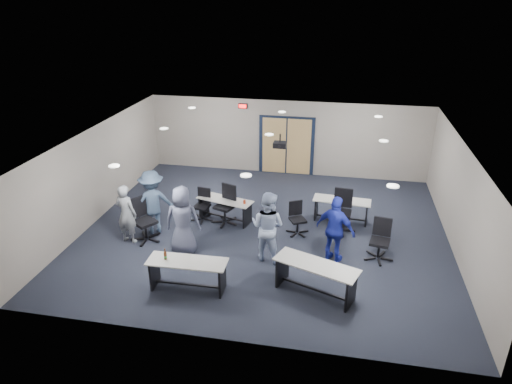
% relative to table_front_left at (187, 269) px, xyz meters
% --- Properties ---
extents(floor, '(10.00, 10.00, 0.00)m').
position_rel_table_front_left_xyz_m(floor, '(1.26, 3.02, -0.50)').
color(floor, black).
rests_on(floor, ground).
extents(back_wall, '(10.00, 0.04, 2.70)m').
position_rel_table_front_left_xyz_m(back_wall, '(1.26, 7.52, 0.85)').
color(back_wall, gray).
rests_on(back_wall, floor).
extents(front_wall, '(10.00, 0.04, 2.70)m').
position_rel_table_front_left_xyz_m(front_wall, '(1.26, -1.48, 0.85)').
color(front_wall, gray).
rests_on(front_wall, floor).
extents(left_wall, '(0.04, 9.00, 2.70)m').
position_rel_table_front_left_xyz_m(left_wall, '(-3.74, 3.02, 0.85)').
color(left_wall, gray).
rests_on(left_wall, floor).
extents(right_wall, '(0.04, 9.00, 2.70)m').
position_rel_table_front_left_xyz_m(right_wall, '(6.26, 3.02, 0.85)').
color(right_wall, gray).
rests_on(right_wall, floor).
extents(ceiling, '(10.00, 9.00, 0.04)m').
position_rel_table_front_left_xyz_m(ceiling, '(1.26, 3.02, 2.20)').
color(ceiling, silver).
rests_on(ceiling, back_wall).
extents(double_door, '(2.00, 0.07, 2.20)m').
position_rel_table_front_left_xyz_m(double_door, '(1.26, 7.49, 0.55)').
color(double_door, black).
rests_on(double_door, back_wall).
extents(exit_sign, '(0.32, 0.07, 0.18)m').
position_rel_table_front_left_xyz_m(exit_sign, '(-0.34, 7.47, 1.95)').
color(exit_sign, black).
rests_on(exit_sign, back_wall).
extents(ceiling_projector, '(0.35, 0.32, 0.37)m').
position_rel_table_front_left_xyz_m(ceiling_projector, '(1.56, 3.52, 1.90)').
color(ceiling_projector, black).
rests_on(ceiling_projector, ceiling).
extents(ceiling_can_lights, '(6.24, 5.74, 0.02)m').
position_rel_table_front_left_xyz_m(ceiling_can_lights, '(1.26, 3.27, 2.17)').
color(ceiling_can_lights, white).
rests_on(ceiling_can_lights, ceiling).
extents(table_front_left, '(1.80, 0.64, 1.00)m').
position_rel_table_front_left_xyz_m(table_front_left, '(0.00, 0.00, 0.00)').
color(table_front_left, beige).
rests_on(table_front_left, floor).
extents(table_front_right, '(1.98, 1.25, 0.76)m').
position_rel_table_front_left_xyz_m(table_front_right, '(2.85, 0.35, 0.02)').
color(table_front_right, beige).
rests_on(table_front_right, floor).
extents(table_back_left, '(1.74, 0.98, 0.78)m').
position_rel_table_front_left_xyz_m(table_back_left, '(-0.00, 3.43, -0.04)').
color(table_back_left, beige).
rests_on(table_back_left, floor).
extents(table_back_right, '(1.68, 0.68, 0.67)m').
position_rel_table_front_left_xyz_m(table_back_right, '(3.34, 4.04, -0.05)').
color(table_back_right, beige).
rests_on(table_back_right, floor).
extents(chair_back_a, '(0.69, 0.69, 0.96)m').
position_rel_table_front_left_xyz_m(chair_back_a, '(-0.68, 3.30, -0.02)').
color(chair_back_a, black).
rests_on(chair_back_a, floor).
extents(chair_back_b, '(0.93, 0.93, 1.14)m').
position_rel_table_front_left_xyz_m(chair_back_b, '(0.03, 3.25, 0.07)').
color(chair_back_b, black).
rests_on(chair_back_b, floor).
extents(chair_back_c, '(0.79, 0.79, 0.93)m').
position_rel_table_front_left_xyz_m(chair_back_c, '(2.17, 3.01, -0.04)').
color(chair_back_c, black).
rests_on(chair_back_c, floor).
extents(chair_back_d, '(0.83, 0.83, 1.21)m').
position_rel_table_front_left_xyz_m(chair_back_d, '(3.34, 3.40, 0.10)').
color(chair_back_d, black).
rests_on(chair_back_d, floor).
extents(chair_loose_left, '(1.04, 1.04, 1.20)m').
position_rel_table_front_left_xyz_m(chair_loose_left, '(-1.83, 1.88, 0.10)').
color(chair_loose_left, black).
rests_on(chair_loose_left, floor).
extents(chair_loose_right, '(0.79, 0.79, 1.07)m').
position_rel_table_front_left_xyz_m(chair_loose_right, '(4.32, 2.09, 0.03)').
color(chair_loose_right, black).
rests_on(chair_loose_right, floor).
extents(person_gray, '(0.66, 0.50, 1.65)m').
position_rel_table_front_left_xyz_m(person_gray, '(-2.26, 1.74, 0.32)').
color(person_gray, '#91969E').
rests_on(person_gray, floor).
extents(person_plaid, '(0.95, 0.68, 1.82)m').
position_rel_table_front_left_xyz_m(person_plaid, '(-0.61, 1.52, 0.41)').
color(person_plaid, '#4F536C').
rests_on(person_plaid, floor).
extents(person_lightblue, '(1.06, 0.93, 1.83)m').
position_rel_table_front_left_xyz_m(person_lightblue, '(1.56, 1.59, 0.41)').
color(person_lightblue, '#A8BADF').
rests_on(person_lightblue, floor).
extents(person_navy, '(1.11, 0.83, 1.75)m').
position_rel_table_front_left_xyz_m(person_navy, '(3.21, 1.80, 0.37)').
color(person_navy, '#1B2597').
rests_on(person_navy, floor).
extents(person_back, '(1.36, 1.17, 1.83)m').
position_rel_table_front_left_xyz_m(person_back, '(-1.78, 2.37, 0.41)').
color(person_back, '#3B506B').
rests_on(person_back, floor).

